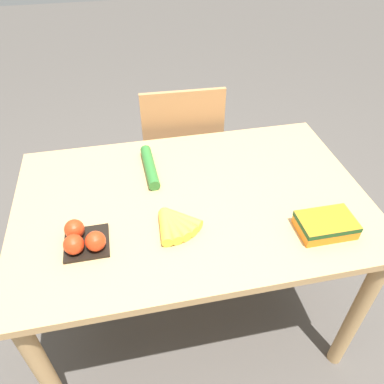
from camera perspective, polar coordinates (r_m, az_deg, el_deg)
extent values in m
plane|color=#4C4742|center=(1.97, 0.00, -17.72)|extent=(12.00, 12.00, 0.00)
cube|color=tan|center=(1.38, 0.00, -1.41)|extent=(1.28, 0.84, 0.03)
cylinder|color=tan|center=(1.51, -21.26, -24.66)|extent=(0.06, 0.06, 0.73)
cylinder|color=tan|center=(1.66, 23.82, -16.61)|extent=(0.06, 0.06, 0.73)
cylinder|color=tan|center=(1.93, -19.56, -5.03)|extent=(0.06, 0.06, 0.73)
cylinder|color=tan|center=(2.05, 14.05, -0.40)|extent=(0.06, 0.06, 0.73)
cube|color=#A87547|center=(2.11, -1.95, 4.96)|extent=(0.43, 0.42, 0.03)
cube|color=#A87547|center=(1.81, -1.28, 8.11)|extent=(0.39, 0.03, 0.49)
cylinder|color=#A87547|center=(2.40, 1.85, 3.37)|extent=(0.04, 0.04, 0.43)
cylinder|color=#A87547|center=(2.37, -6.72, 2.46)|extent=(0.04, 0.04, 0.43)
cylinder|color=#A87547|center=(2.15, 3.58, -2.09)|extent=(0.04, 0.04, 0.43)
cylinder|color=#A87547|center=(2.12, -6.00, -3.19)|extent=(0.04, 0.04, 0.43)
sphere|color=brown|center=(1.29, -4.31, -3.14)|extent=(0.03, 0.03, 0.03)
cylinder|color=yellow|center=(1.24, -4.03, -5.38)|extent=(0.05, 0.14, 0.04)
cylinder|color=yellow|center=(1.25, -3.27, -5.24)|extent=(0.06, 0.15, 0.04)
cylinder|color=yellow|center=(1.25, -2.57, -4.97)|extent=(0.09, 0.14, 0.04)
cylinder|color=yellow|center=(1.26, -1.99, -4.60)|extent=(0.12, 0.14, 0.04)
cylinder|color=yellow|center=(1.27, -1.54, -4.15)|extent=(0.13, 0.12, 0.04)
cube|color=black|center=(1.26, -15.72, -7.47)|extent=(0.14, 0.14, 0.01)
sphere|color=red|center=(1.22, -17.59, -7.62)|extent=(0.06, 0.06, 0.06)
sphere|color=red|center=(1.21, -14.50, -7.26)|extent=(0.06, 0.06, 0.06)
sphere|color=red|center=(1.26, -17.50, -5.41)|extent=(0.06, 0.06, 0.06)
cube|color=orange|center=(1.32, 19.71, -4.75)|extent=(0.18, 0.12, 0.05)
cube|color=#19471E|center=(1.30, 19.87, -4.23)|extent=(0.18, 0.12, 0.02)
cylinder|color=#2D702D|center=(1.50, -6.45, 3.85)|extent=(0.05, 0.25, 0.04)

